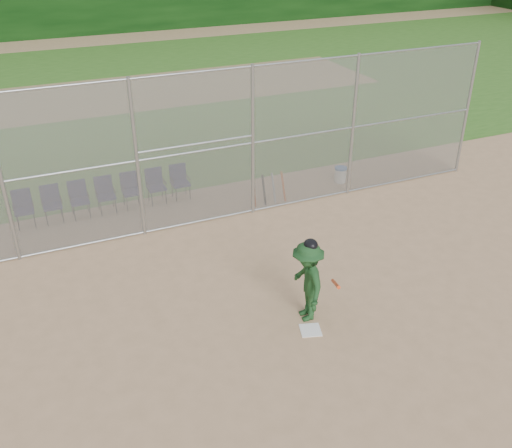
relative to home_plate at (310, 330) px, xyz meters
name	(u,v)px	position (x,y,z in m)	size (l,w,h in m)	color
ground	(307,329)	(-0.04, 0.07, -0.01)	(100.00, 100.00, 0.00)	tan
grass_strip	(118,94)	(-0.04, 18.07, 0.00)	(100.00, 100.00, 0.00)	#35681F
dirt_patch_far	(118,94)	(-0.04, 18.07, 0.00)	(24.00, 24.00, 0.00)	tan
backstop_fence	(216,146)	(-0.04, 5.07, 2.06)	(16.09, 0.09, 4.00)	gray
home_plate	(310,330)	(0.00, 0.00, 0.00)	(0.40, 0.40, 0.02)	white
batter_at_plate	(307,281)	(0.11, 0.42, 0.86)	(0.99, 1.37, 1.81)	#1C461F
water_cooler	(340,174)	(4.17, 5.84, 0.23)	(0.37, 0.37, 0.47)	white
spare_bats	(269,189)	(1.60, 5.44, 0.40)	(0.96, 0.36, 0.84)	#D84C14
chair_0	(24,210)	(-4.75, 6.69, 0.47)	(0.54, 0.52, 0.96)	#10123D
chair_1	(52,205)	(-4.06, 6.69, 0.47)	(0.54, 0.52, 0.96)	#10123D
chair_2	(80,200)	(-3.36, 6.69, 0.47)	(0.54, 0.52, 0.96)	#10123D
chair_3	(106,195)	(-2.66, 6.69, 0.47)	(0.54, 0.52, 0.96)	#10123D
chair_4	(132,191)	(-1.97, 6.69, 0.47)	(0.54, 0.52, 0.96)	#10123D
chair_5	(156,187)	(-1.27, 6.69, 0.47)	(0.54, 0.52, 0.96)	#10123D
chair_6	(180,183)	(-0.57, 6.69, 0.47)	(0.54, 0.52, 0.96)	#10123D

